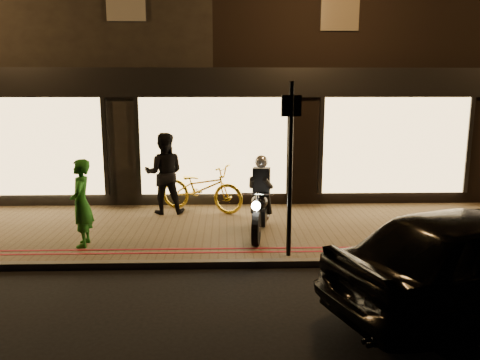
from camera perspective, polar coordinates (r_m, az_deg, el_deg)
name	(u,v)px	position (r m, az deg, el deg)	size (l,w,h in m)	color
ground	(209,268)	(8.09, -3.81, -10.71)	(90.00, 90.00, 0.00)	black
sidewalk	(212,230)	(9.95, -3.40, -6.13)	(50.00, 4.00, 0.12)	brown
kerb_stone	(209,264)	(8.11, -3.80, -10.19)	(50.00, 0.14, 0.12)	#59544C
red_kerb_lines	(210,251)	(8.56, -3.69, -8.58)	(50.00, 0.26, 0.01)	maroon
building_row	(217,52)	(16.55, -2.86, 15.34)	(48.00, 10.11, 8.50)	black
motorcycle	(260,204)	(9.33, 2.50, -2.99)	(0.67, 1.93, 1.59)	black
sign_post	(290,161)	(7.96, 6.15, 2.33)	(0.35, 0.11, 3.00)	black
bicycle_gold	(201,188)	(11.15, -4.73, -0.98)	(0.75, 2.14, 1.12)	yellow
person_green	(81,203)	(9.08, -18.78, -2.68)	(0.59, 0.39, 1.63)	#1F701D
person_dark	(164,173)	(11.02, -9.22, 0.81)	(0.92, 0.72, 1.89)	black
parked_car	(480,260)	(7.12, 27.20, -8.65)	(1.75, 4.35, 1.48)	black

